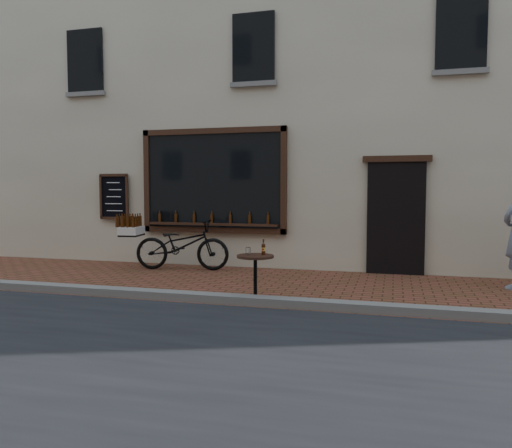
# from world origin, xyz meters

# --- Properties ---
(ground) EXTENTS (90.00, 90.00, 0.00)m
(ground) POSITION_xyz_m (0.00, 0.00, 0.00)
(ground) COLOR brown
(ground) RESTS_ON ground
(kerb) EXTENTS (90.00, 0.25, 0.12)m
(kerb) POSITION_xyz_m (0.00, 0.20, 0.06)
(kerb) COLOR slate
(kerb) RESTS_ON ground
(shop_building) EXTENTS (28.00, 6.20, 10.00)m
(shop_building) POSITION_xyz_m (0.00, 6.50, 5.00)
(shop_building) COLOR beige
(shop_building) RESTS_ON ground
(cargo_bicycle) EXTENTS (2.37, 0.97, 1.10)m
(cargo_bicycle) POSITION_xyz_m (-2.40, 2.82, 0.53)
(cargo_bicycle) COLOR black
(cargo_bicycle) RESTS_ON ground
(bistro_table) EXTENTS (0.55, 0.55, 0.94)m
(bistro_table) POSITION_xyz_m (-0.08, 0.35, 0.50)
(bistro_table) COLOR black
(bistro_table) RESTS_ON ground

